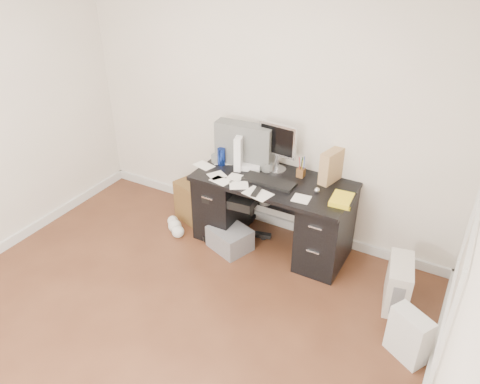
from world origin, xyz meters
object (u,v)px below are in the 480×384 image
object	(u,v)px
desk	(272,211)
office_chair	(236,186)
lcd_monitor	(277,147)
keyboard	(269,181)
pc_tower	(398,284)
wicker_basket	(203,200)

from	to	relation	value
desk	office_chair	bearing A→B (deg)	-175.01
lcd_monitor	keyboard	distance (m)	0.35
desk	lcd_monitor	distance (m)	0.63
lcd_monitor	pc_tower	distance (m)	1.62
desk	lcd_monitor	xyz separation A→B (m)	(-0.06, 0.18, 0.60)
lcd_monitor	office_chair	xyz separation A→B (m)	(-0.33, -0.22, -0.41)
office_chair	keyboard	bearing A→B (deg)	-11.15
pc_tower	office_chair	bearing A→B (deg)	161.94
lcd_monitor	pc_tower	bearing A→B (deg)	-12.40
pc_tower	wicker_basket	size ratio (longest dim) A/B	0.96
lcd_monitor	office_chair	distance (m)	0.57
keyboard	wicker_basket	world-z (taller)	keyboard
desk	keyboard	xyz separation A→B (m)	(-0.01, -0.07, 0.36)
office_chair	pc_tower	size ratio (longest dim) A/B	2.74
pc_tower	wicker_basket	bearing A→B (deg)	160.67
office_chair	pc_tower	distance (m)	1.74
desk	pc_tower	xyz separation A→B (m)	(1.30, -0.24, -0.19)
desk	office_chair	xyz separation A→B (m)	(-0.39, -0.03, 0.19)
wicker_basket	office_chair	bearing A→B (deg)	-12.62
desk	office_chair	distance (m)	0.43
keyboard	office_chair	world-z (taller)	office_chair
desk	wicker_basket	xyz separation A→B (m)	(-0.87, 0.07, -0.18)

